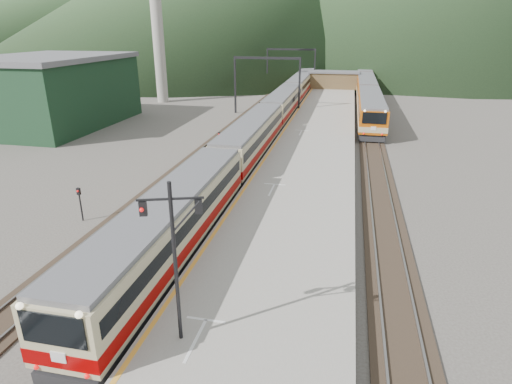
# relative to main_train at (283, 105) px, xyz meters

# --- Properties ---
(track_main) EXTENTS (2.60, 200.00, 0.23)m
(track_main) POSITION_rel_main_train_xyz_m (0.00, -12.01, -1.89)
(track_main) COLOR black
(track_main) RESTS_ON ground
(track_far) EXTENTS (2.60, 200.00, 0.23)m
(track_far) POSITION_rel_main_train_xyz_m (-5.00, -12.01, -1.89)
(track_far) COLOR black
(track_far) RESTS_ON ground
(track_second) EXTENTS (2.60, 200.00, 0.23)m
(track_second) POSITION_rel_main_train_xyz_m (11.50, -12.01, -1.89)
(track_second) COLOR black
(track_second) RESTS_ON ground
(platform) EXTENTS (8.00, 100.00, 1.00)m
(platform) POSITION_rel_main_train_xyz_m (5.60, -14.01, -1.46)
(platform) COLOR gray
(platform) RESTS_ON ground
(gantry_near) EXTENTS (9.55, 0.25, 8.00)m
(gantry_near) POSITION_rel_main_train_xyz_m (-2.85, 2.99, 3.63)
(gantry_near) COLOR black
(gantry_near) RESTS_ON ground
(gantry_far) EXTENTS (9.55, 0.25, 8.00)m
(gantry_far) POSITION_rel_main_train_xyz_m (-2.85, 27.99, 3.63)
(gantry_far) COLOR black
(gantry_far) RESTS_ON ground
(warehouse) EXTENTS (14.50, 20.50, 8.60)m
(warehouse) POSITION_rel_main_train_xyz_m (-28.00, -10.01, 2.36)
(warehouse) COLOR black
(warehouse) RESTS_ON ground
(smokestack) EXTENTS (1.80, 1.80, 30.00)m
(smokestack) POSITION_rel_main_train_xyz_m (-22.00, 9.99, 13.04)
(smokestack) COLOR #9E998E
(smokestack) RESTS_ON ground
(station_shed) EXTENTS (9.40, 4.40, 3.10)m
(station_shed) POSITION_rel_main_train_xyz_m (5.60, 25.99, 0.61)
(station_shed) COLOR brown
(station_shed) RESTS_ON platform
(main_train) EXTENTS (2.83, 97.05, 3.45)m
(main_train) POSITION_rel_main_train_xyz_m (0.00, 0.00, 0.00)
(main_train) COLOR tan
(main_train) RESTS_ON track_main
(second_train) EXTENTS (3.05, 62.51, 3.72)m
(second_train) POSITION_rel_main_train_xyz_m (11.50, 19.78, 0.14)
(second_train) COLOR #AA4B09
(second_train) RESTS_ON track_second
(signal_mast) EXTENTS (2.11, 0.82, 6.20)m
(signal_mast) POSITION_rel_main_train_xyz_m (3.22, -45.99, 2.85)
(signal_mast) COLOR black
(signal_mast) RESTS_ON platform
(short_signal_b) EXTENTS (0.23, 0.18, 2.27)m
(short_signal_b) POSITION_rel_main_train_xyz_m (-3.42, -18.83, -0.49)
(short_signal_b) COLOR black
(short_signal_b) RESTS_ON ground
(short_signal_c) EXTENTS (0.22, 0.17, 2.27)m
(short_signal_c) POSITION_rel_main_train_xyz_m (-7.74, -35.56, -0.49)
(short_signal_c) COLOR black
(short_signal_c) RESTS_ON ground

